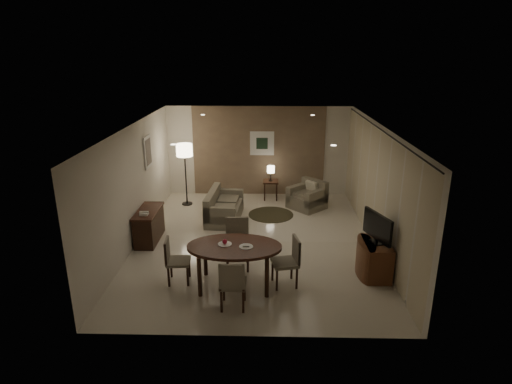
{
  "coord_description": "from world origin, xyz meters",
  "views": [
    {
      "loc": [
        0.23,
        -9.13,
        4.27
      ],
      "look_at": [
        0.0,
        0.2,
        1.15
      ],
      "focal_mm": 30.0,
      "sensor_mm": 36.0,
      "label": 1
    }
  ],
  "objects_px": {
    "dining_table": "(235,266)",
    "chair_right": "(285,262)",
    "floor_lamp": "(186,175)",
    "tv_cabinet": "(375,259)",
    "sofa": "(224,205)",
    "armchair": "(307,195)",
    "chair_left": "(179,261)",
    "chair_near": "(233,283)",
    "console_desk": "(149,225)",
    "side_table": "(271,190)",
    "chair_far": "(237,245)"
  },
  "relations": [
    {
      "from": "dining_table",
      "to": "chair_right",
      "type": "distance_m",
      "value": 0.94
    },
    {
      "from": "console_desk",
      "to": "chair_near",
      "type": "height_order",
      "value": "chair_near"
    },
    {
      "from": "dining_table",
      "to": "chair_left",
      "type": "relative_size",
      "value": 1.99
    },
    {
      "from": "armchair",
      "to": "chair_right",
      "type": "bearing_deg",
      "value": -54.31
    },
    {
      "from": "tv_cabinet",
      "to": "dining_table",
      "type": "xyz_separation_m",
      "value": [
        -2.75,
        -0.48,
        0.06
      ]
    },
    {
      "from": "console_desk",
      "to": "tv_cabinet",
      "type": "relative_size",
      "value": 1.33
    },
    {
      "from": "console_desk",
      "to": "floor_lamp",
      "type": "distance_m",
      "value": 2.57
    },
    {
      "from": "chair_right",
      "to": "console_desk",
      "type": "bearing_deg",
      "value": -133.61
    },
    {
      "from": "sofa",
      "to": "side_table",
      "type": "height_order",
      "value": "sofa"
    },
    {
      "from": "tv_cabinet",
      "to": "dining_table",
      "type": "bearing_deg",
      "value": -170.16
    },
    {
      "from": "armchair",
      "to": "chair_far",
      "type": "bearing_deg",
      "value": -69.65
    },
    {
      "from": "sofa",
      "to": "armchair",
      "type": "height_order",
      "value": "armchair"
    },
    {
      "from": "armchair",
      "to": "floor_lamp",
      "type": "bearing_deg",
      "value": -137.5
    },
    {
      "from": "console_desk",
      "to": "chair_right",
      "type": "distance_m",
      "value": 3.64
    },
    {
      "from": "console_desk",
      "to": "chair_left",
      "type": "distance_m",
      "value": 2.15
    },
    {
      "from": "chair_far",
      "to": "chair_left",
      "type": "xyz_separation_m",
      "value": [
        -1.08,
        -0.59,
        -0.07
      ]
    },
    {
      "from": "sofa",
      "to": "side_table",
      "type": "xyz_separation_m",
      "value": [
        1.23,
        1.62,
        -0.09
      ]
    },
    {
      "from": "chair_near",
      "to": "armchair",
      "type": "xyz_separation_m",
      "value": [
        1.7,
        4.93,
        -0.07
      ]
    },
    {
      "from": "chair_left",
      "to": "chair_right",
      "type": "height_order",
      "value": "chair_right"
    },
    {
      "from": "chair_near",
      "to": "chair_right",
      "type": "height_order",
      "value": "chair_right"
    },
    {
      "from": "floor_lamp",
      "to": "sofa",
      "type": "bearing_deg",
      "value": -42.56
    },
    {
      "from": "chair_near",
      "to": "side_table",
      "type": "bearing_deg",
      "value": -96.26
    },
    {
      "from": "console_desk",
      "to": "tv_cabinet",
      "type": "height_order",
      "value": "console_desk"
    },
    {
      "from": "dining_table",
      "to": "chair_right",
      "type": "height_order",
      "value": "chair_right"
    },
    {
      "from": "floor_lamp",
      "to": "dining_table",
      "type": "bearing_deg",
      "value": -69.02
    },
    {
      "from": "chair_right",
      "to": "armchair",
      "type": "xyz_separation_m",
      "value": [
        0.79,
        4.17,
        -0.09
      ]
    },
    {
      "from": "chair_right",
      "to": "floor_lamp",
      "type": "distance_m",
      "value": 5.16
    },
    {
      "from": "dining_table",
      "to": "floor_lamp",
      "type": "relative_size",
      "value": 0.99
    },
    {
      "from": "dining_table",
      "to": "chair_near",
      "type": "height_order",
      "value": "chair_near"
    },
    {
      "from": "console_desk",
      "to": "chair_right",
      "type": "relative_size",
      "value": 1.26
    },
    {
      "from": "console_desk",
      "to": "floor_lamp",
      "type": "height_order",
      "value": "floor_lamp"
    },
    {
      "from": "chair_far",
      "to": "sofa",
      "type": "distance_m",
      "value": 2.71
    },
    {
      "from": "sofa",
      "to": "armchair",
      "type": "distance_m",
      "value": 2.4
    },
    {
      "from": "armchair",
      "to": "floor_lamp",
      "type": "relative_size",
      "value": 0.49
    },
    {
      "from": "tv_cabinet",
      "to": "floor_lamp",
      "type": "distance_m",
      "value": 6.0
    },
    {
      "from": "floor_lamp",
      "to": "armchair",
      "type": "bearing_deg",
      "value": -3.89
    },
    {
      "from": "tv_cabinet",
      "to": "chair_near",
      "type": "xyz_separation_m",
      "value": [
        -2.72,
        -1.18,
        0.11
      ]
    },
    {
      "from": "console_desk",
      "to": "side_table",
      "type": "height_order",
      "value": "console_desk"
    },
    {
      "from": "chair_left",
      "to": "chair_near",
      "type": "bearing_deg",
      "value": -131.14
    },
    {
      "from": "tv_cabinet",
      "to": "chair_near",
      "type": "bearing_deg",
      "value": -156.59
    },
    {
      "from": "floor_lamp",
      "to": "tv_cabinet",
      "type": "bearing_deg",
      "value": -41.78
    },
    {
      "from": "dining_table",
      "to": "floor_lamp",
      "type": "distance_m",
      "value": 4.8
    },
    {
      "from": "chair_left",
      "to": "side_table",
      "type": "distance_m",
      "value": 5.19
    },
    {
      "from": "armchair",
      "to": "side_table",
      "type": "relative_size",
      "value": 1.53
    },
    {
      "from": "console_desk",
      "to": "tv_cabinet",
      "type": "bearing_deg",
      "value": -17.05
    },
    {
      "from": "side_table",
      "to": "floor_lamp",
      "type": "distance_m",
      "value": 2.55
    },
    {
      "from": "sofa",
      "to": "armchair",
      "type": "xyz_separation_m",
      "value": [
        2.24,
        0.87,
        0.01
      ]
    },
    {
      "from": "dining_table",
      "to": "chair_right",
      "type": "relative_size",
      "value": 1.86
    },
    {
      "from": "console_desk",
      "to": "chair_left",
      "type": "height_order",
      "value": "chair_left"
    },
    {
      "from": "chair_left",
      "to": "armchair",
      "type": "relative_size",
      "value": 1.01
    }
  ]
}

